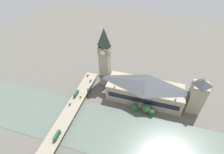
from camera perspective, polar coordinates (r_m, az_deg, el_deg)
ground_plane at (r=206.56m, az=7.16°, el=-10.06°), size 600.00×600.00×0.00m
river_water at (r=186.08m, az=4.91°, el=-18.27°), size 59.08×360.00×0.30m
parliament_hall at (r=207.65m, az=10.62°, el=-4.31°), size 30.07×86.63×28.78m
clock_tower at (r=208.74m, az=-2.43°, el=6.46°), size 12.88×12.88×78.56m
victoria_tower at (r=208.11m, az=25.98°, el=-5.45°), size 15.19×15.19×49.02m
road_bridge at (r=198.83m, az=-14.53°, el=-12.42°), size 150.16×15.39×5.00m
double_decker_bus_mid at (r=183.95m, az=-17.57°, el=-17.74°), size 10.75×2.63×5.06m
double_decker_bus_rear at (r=214.18m, az=-11.65°, el=-5.30°), size 10.32×2.57×4.74m
car_northbound_lead at (r=239.02m, az=-7.92°, el=0.46°), size 4.26×1.86×1.30m
car_northbound_mid at (r=230.63m, az=-7.07°, el=-1.24°), size 4.52×1.74×1.33m
car_northbound_tail at (r=211.70m, az=-10.21°, el=-6.51°), size 3.95×1.88×1.32m
car_southbound_lead at (r=206.68m, az=-13.59°, el=-8.72°), size 4.04×1.76×1.43m
tree_embankment_near at (r=199.90m, az=7.32°, el=-9.66°), size 8.00×8.00×10.09m
tree_embankment_mid at (r=199.57m, az=11.20°, el=-9.96°), size 9.52×9.52×11.85m
tree_embankment_far at (r=199.83m, az=12.79°, el=-10.96°), size 7.39×7.39×9.15m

